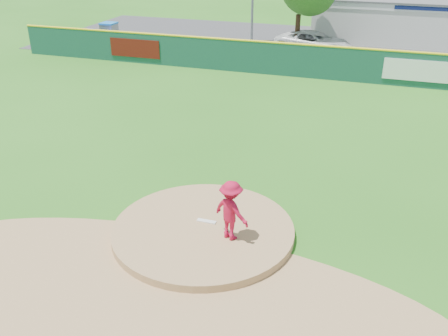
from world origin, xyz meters
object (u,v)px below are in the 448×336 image
(pool_building_grp, at_px, (413,18))
(playground_slide, at_px, (109,34))
(pitcher, at_px, (231,210))
(van, at_px, (314,42))

(pool_building_grp, distance_m, playground_slide, 24.13)
(pitcher, xyz_separation_m, pool_building_grp, (5.03, 32.26, 0.50))
(pitcher, xyz_separation_m, playground_slide, (-17.02, 22.50, -0.30))
(playground_slide, bearing_deg, pitcher, -52.90)
(van, distance_m, pool_building_grp, 10.03)
(pitcher, relative_size, pool_building_grp, 0.12)
(pitcher, bearing_deg, pool_building_grp, -74.42)
(van, bearing_deg, playground_slide, 111.26)
(van, height_order, playground_slide, playground_slide)
(van, xyz_separation_m, playground_slide, (-15.36, -2.33, 0.08))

